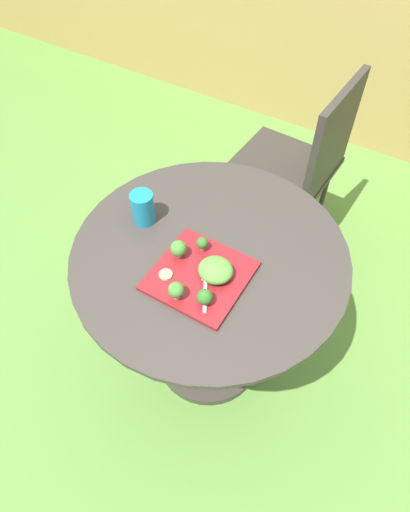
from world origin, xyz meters
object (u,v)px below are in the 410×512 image
object	(u,v)px
patio_chair	(302,159)
salad_plate	(200,276)
drinking_glass	(143,209)
fork	(205,285)

from	to	relation	value
patio_chair	salad_plate	bearing A→B (deg)	-88.78
patio_chair	drinking_glass	size ratio (longest dim) A/B	8.13
patio_chair	drinking_glass	bearing A→B (deg)	-108.18
drinking_glass	fork	xyz separation A→B (m)	(0.31, -0.13, -0.03)
salad_plate	fork	size ratio (longest dim) A/B	1.89
patio_chair	salad_plate	distance (m)	0.92
drinking_glass	salad_plate	bearing A→B (deg)	-20.81
salad_plate	fork	world-z (taller)	fork
salad_plate	drinking_glass	world-z (taller)	drinking_glass
fork	salad_plate	bearing A→B (deg)	142.26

